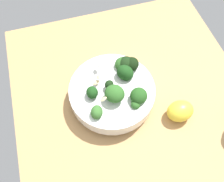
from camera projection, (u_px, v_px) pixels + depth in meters
ground_plane at (129, 93)px, 69.28cm from camera, size 63.37×63.37×3.39cm
bowl_of_broccoli at (113, 91)px, 63.35cm from camera, size 22.07×22.07×9.79cm
lemon_wedge at (180, 111)px, 61.91cm from camera, size 7.23×5.95×5.01cm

